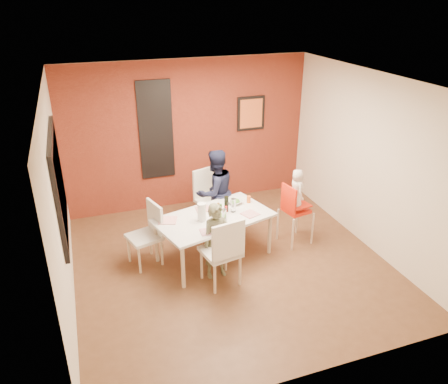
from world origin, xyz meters
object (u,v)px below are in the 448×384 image
object	(u,v)px
toddler	(297,190)
wine_bottle	(226,204)
high_chair	(294,208)
paper_towel_roll	(202,212)
chair_far	(209,195)
child_far	(215,192)
dining_table	(214,220)
chair_near	(224,249)
child_near	(217,241)
chair_left	(149,231)

from	to	relation	value
toddler	wine_bottle	xyz separation A→B (m)	(-1.13, 0.08, -0.10)
high_chair	paper_towel_roll	size ratio (longest dim) A/B	3.70
chair_far	child_far	xyz separation A→B (m)	(0.03, -0.25, 0.16)
child_far	wine_bottle	distance (m)	0.68
toddler	child_far	bearing A→B (deg)	59.15
wine_bottle	toddler	bearing A→B (deg)	-4.17
dining_table	paper_towel_roll	size ratio (longest dim) A/B	6.81
dining_table	high_chair	bearing A→B (deg)	0.06
dining_table	toddler	xyz separation A→B (m)	(1.36, 0.01, 0.29)
chair_near	child_near	xyz separation A→B (m)	(-0.02, 0.25, -0.02)
child_near	paper_towel_roll	bearing A→B (deg)	97.61
chair_far	high_chair	bearing A→B (deg)	-60.66
high_chair	chair_near	bearing A→B (deg)	106.21
toddler	wine_bottle	bearing A→B (deg)	89.62
dining_table	wine_bottle	bearing A→B (deg)	21.80
toddler	dining_table	bearing A→B (deg)	94.22
child_near	toddler	xyz separation A→B (m)	(1.47, 0.47, 0.37)
high_chair	child_near	bearing A→B (deg)	97.39
chair_near	high_chair	distance (m)	1.59
chair_near	child_near	world-z (taller)	child_near
chair_left	wine_bottle	size ratio (longest dim) A/B	3.84
dining_table	chair_far	bearing A→B (deg)	76.29
chair_far	child_near	world-z (taller)	child_near
chair_far	child_far	world-z (taller)	child_far
chair_far	chair_left	size ratio (longest dim) A/B	1.07
high_chair	dining_table	bearing A→B (deg)	79.58
chair_left	toddler	bearing A→B (deg)	68.82
chair_far	chair_left	xyz separation A→B (m)	(-1.18, -0.81, -0.04)
high_chair	chair_left	bearing A→B (deg)	74.58
chair_left	paper_towel_roll	world-z (taller)	paper_towel_roll
wine_bottle	child_near	bearing A→B (deg)	-121.44
high_chair	child_near	size ratio (longest dim) A/B	0.90
chair_near	high_chair	bearing A→B (deg)	-163.54
dining_table	child_near	distance (m)	0.48
child_near	toddler	distance (m)	1.58
dining_table	chair_far	xyz separation A→B (m)	(0.25, 1.01, -0.07)
chair_near	child_near	bearing A→B (deg)	-96.47
dining_table	chair_near	world-z (taller)	chair_near
chair_left	child_far	xyz separation A→B (m)	(1.21, 0.56, 0.19)
dining_table	child_far	bearing A→B (deg)	70.20
child_far	wine_bottle	bearing A→B (deg)	67.95
dining_table	paper_towel_roll	distance (m)	0.29
chair_far	chair_left	bearing A→B (deg)	-163.56
chair_near	dining_table	bearing A→B (deg)	-107.58
toddler	paper_towel_roll	xyz separation A→B (m)	(-1.56, -0.07, -0.09)
chair_near	high_chair	size ratio (longest dim) A/B	1.02
dining_table	child_near	xyz separation A→B (m)	(-0.11, -0.46, -0.07)
chair_far	wine_bottle	bearing A→B (deg)	-108.80
child_near	paper_towel_roll	xyz separation A→B (m)	(-0.09, 0.40, 0.28)
chair_near	paper_towel_roll	bearing A→B (deg)	-90.86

